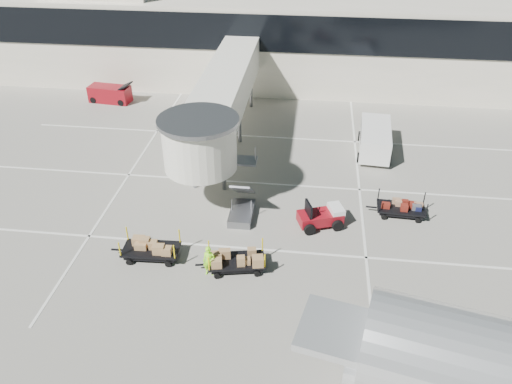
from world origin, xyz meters
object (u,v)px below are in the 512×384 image
suitcase_cart (400,208)px  minivan (375,137)px  box_cart_far (147,249)px  baggage_tug (321,217)px  belt_loader (110,94)px  ground_worker (209,261)px  box_cart_near (237,260)px

suitcase_cart → minivan: 8.34m
suitcase_cart → minivan: minivan is taller
box_cart_far → minivan: 19.34m
baggage_tug → minivan: 10.67m
minivan → box_cart_far: bearing=-129.3°
baggage_tug → belt_loader: size_ratio=0.71×
belt_loader → ground_worker: bearing=-51.7°
baggage_tug → box_cart_far: 10.29m
baggage_tug → ground_worker: size_ratio=1.64×
box_cart_far → minivan: bearing=44.0°
box_cart_near → ground_worker: ground_worker is taller
box_cart_near → suitcase_cart: bearing=22.0°
baggage_tug → suitcase_cart: 5.12m
box_cart_far → belt_loader: bearing=113.0°
baggage_tug → minivan: (3.86, 9.93, 0.58)m
suitcase_cart → box_cart_far: bearing=-155.2°
box_cart_near → minivan: minivan is taller
ground_worker → belt_loader: belt_loader is taller
belt_loader → box_cart_near: bearing=-48.4°
box_cart_near → ground_worker: bearing=-167.3°
box_cart_far → ground_worker: ground_worker is taller
baggage_tug → ground_worker: bearing=-159.1°
ground_worker → belt_loader: bearing=120.7°
suitcase_cart → belt_loader: bearing=150.8°
baggage_tug → minivan: bearing=48.8°
suitcase_cart → box_cart_far: size_ratio=0.94×
suitcase_cart → box_cart_near: bearing=-143.9°
suitcase_cart → box_cart_near: size_ratio=0.95×
minivan → baggage_tug: bearing=-107.1°
baggage_tug → box_cart_near: size_ratio=0.77×
box_cart_far → minivan: minivan is taller
baggage_tug → belt_loader: 25.66m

